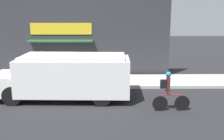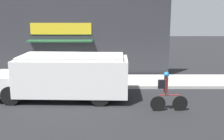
{
  "view_description": "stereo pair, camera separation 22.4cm",
  "coord_description": "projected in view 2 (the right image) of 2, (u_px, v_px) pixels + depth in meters",
  "views": [
    {
      "loc": [
        3.0,
        -13.69,
        3.98
      ],
      "look_at": [
        3.17,
        -0.2,
        1.1
      ],
      "focal_mm": 42.0,
      "sensor_mm": 36.0,
      "label": 1
    },
    {
      "loc": [
        3.22,
        -13.69,
        3.98
      ],
      "look_at": [
        3.17,
        -0.2,
        1.1
      ],
      "focal_mm": 42.0,
      "sensor_mm": 36.0,
      "label": 2
    }
  ],
  "objects": [
    {
      "name": "trash_bin",
      "position": [
        20.0,
        71.0,
        15.74
      ],
      "size": [
        0.55,
        0.55,
        0.96
      ],
      "color": "#38383D",
      "rests_on": "sidewalk"
    },
    {
      "name": "storefront",
      "position": [
        63.0,
        38.0,
        16.73
      ],
      "size": [
        13.8,
        0.91,
        4.98
      ],
      "color": "#2D2D33",
      "rests_on": "ground_plane"
    },
    {
      "name": "sidewalk",
      "position": [
        59.0,
        81.0,
        15.6
      ],
      "size": [
        28.0,
        2.82,
        0.16
      ],
      "color": "#ADAAA3",
      "rests_on": "ground_plane"
    },
    {
      "name": "cyclist",
      "position": [
        168.0,
        92.0,
        10.82
      ],
      "size": [
        1.58,
        0.22,
        1.69
      ],
      "rotation": [
        0.0,
        0.0,
        0.04
      ],
      "color": "black",
      "rests_on": "ground_plane"
    },
    {
      "name": "ground_plane",
      "position": [
        54.0,
        89.0,
        14.24
      ],
      "size": [
        70.0,
        70.0,
        0.0
      ],
      "primitive_type": "plane",
      "color": "#232326"
    },
    {
      "name": "school_bus",
      "position": [
        66.0,
        76.0,
        12.39
      ],
      "size": [
        6.52,
        2.81,
        2.13
      ],
      "rotation": [
        0.0,
        0.0,
        -0.03
      ],
      "color": "white",
      "rests_on": "ground_plane"
    }
  ]
}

